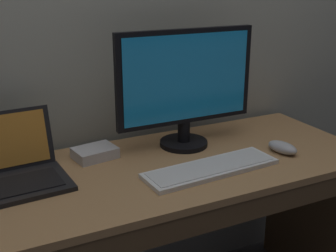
{
  "coord_description": "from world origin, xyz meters",
  "views": [
    {
      "loc": [
        -0.53,
        -1.27,
        1.35
      ],
      "look_at": [
        0.09,
        0.0,
        0.87
      ],
      "focal_mm": 47.22,
      "sensor_mm": 36.0,
      "label": 1
    }
  ],
  "objects_px": {
    "laptop_black": "(7,174)",
    "wired_keyboard": "(211,168)",
    "computer_mouse": "(282,147)",
    "external_monitor": "(186,86)",
    "external_drive_box": "(95,153)"
  },
  "relations": [
    {
      "from": "laptop_black",
      "to": "external_monitor",
      "type": "height_order",
      "value": "external_monitor"
    },
    {
      "from": "external_monitor",
      "to": "computer_mouse",
      "type": "height_order",
      "value": "external_monitor"
    },
    {
      "from": "external_monitor",
      "to": "external_drive_box",
      "type": "relative_size",
      "value": 3.73
    },
    {
      "from": "external_drive_box",
      "to": "computer_mouse",
      "type": "bearing_deg",
      "value": -22.24
    },
    {
      "from": "external_drive_box",
      "to": "wired_keyboard",
      "type": "bearing_deg",
      "value": -41.18
    },
    {
      "from": "laptop_black",
      "to": "external_monitor",
      "type": "distance_m",
      "value": 0.68
    },
    {
      "from": "wired_keyboard",
      "to": "computer_mouse",
      "type": "bearing_deg",
      "value": 3.23
    },
    {
      "from": "external_monitor",
      "to": "computer_mouse",
      "type": "relative_size",
      "value": 4.47
    },
    {
      "from": "external_drive_box",
      "to": "external_monitor",
      "type": "bearing_deg",
      "value": -7.01
    },
    {
      "from": "laptop_black",
      "to": "external_monitor",
      "type": "xyz_separation_m",
      "value": [
        0.65,
        0.04,
        0.2
      ]
    },
    {
      "from": "wired_keyboard",
      "to": "laptop_black",
      "type": "bearing_deg",
      "value": 163.02
    },
    {
      "from": "laptop_black",
      "to": "wired_keyboard",
      "type": "relative_size",
      "value": 0.76
    },
    {
      "from": "laptop_black",
      "to": "external_drive_box",
      "type": "bearing_deg",
      "value": 15.7
    },
    {
      "from": "wired_keyboard",
      "to": "computer_mouse",
      "type": "relative_size",
      "value": 3.96
    },
    {
      "from": "wired_keyboard",
      "to": "external_drive_box",
      "type": "bearing_deg",
      "value": 138.82
    }
  ]
}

